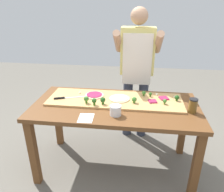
# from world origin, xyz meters

# --- Properties ---
(ground_plane) EXTENTS (8.00, 8.00, 0.00)m
(ground_plane) POSITION_xyz_m (0.00, 0.00, 0.00)
(ground_plane) COLOR #6B665B
(prep_table) EXTENTS (1.65, 0.79, 0.78)m
(prep_table) POSITION_xyz_m (0.00, 0.00, 0.67)
(prep_table) COLOR brown
(prep_table) RESTS_ON ground
(cutting_board) EXTENTS (1.38, 0.44, 0.02)m
(cutting_board) POSITION_xyz_m (-0.02, 0.10, 0.79)
(cutting_board) COLOR tan
(cutting_board) RESTS_ON prep_table
(chefs_knife) EXTENTS (0.32, 0.13, 0.02)m
(chefs_knife) POSITION_xyz_m (-0.53, 0.04, 0.80)
(chefs_knife) COLOR #B7BABF
(chefs_knife) RESTS_ON cutting_board
(pizza_whole_cheese_artichoke) EXTENTS (0.21, 0.21, 0.02)m
(pizza_whole_cheese_artichoke) POSITION_xyz_m (0.03, 0.10, 0.80)
(pizza_whole_cheese_artichoke) COLOR beige
(pizza_whole_cheese_artichoke) RESTS_ON cutting_board
(pizza_whole_beet_magenta) EXTENTS (0.20, 0.20, 0.02)m
(pizza_whole_beet_magenta) POSITION_xyz_m (-0.24, 0.15, 0.80)
(pizza_whole_beet_magenta) COLOR beige
(pizza_whole_beet_magenta) RESTS_ON cutting_board
(pizza_slice_far_left) EXTENTS (0.09, 0.09, 0.01)m
(pizza_slice_far_left) POSITION_xyz_m (0.37, 0.07, 0.80)
(pizza_slice_far_left) COLOR #9E234C
(pizza_slice_far_left) RESTS_ON cutting_board
(pizza_slice_near_left) EXTENTS (0.11, 0.11, 0.01)m
(pizza_slice_near_left) POSITION_xyz_m (0.48, 0.16, 0.80)
(pizza_slice_near_left) COLOR #9E234C
(pizza_slice_near_left) RESTS_ON cutting_board
(broccoli_floret_front_mid) EXTENTS (0.05, 0.05, 0.06)m
(broccoli_floret_front_mid) POSITION_xyz_m (0.18, 0.03, 0.83)
(broccoli_floret_front_mid) COLOR #487A23
(broccoli_floret_front_mid) RESTS_ON cutting_board
(broccoli_floret_front_right) EXTENTS (0.04, 0.04, 0.05)m
(broccoli_floret_front_right) POSITION_xyz_m (0.28, 0.21, 0.83)
(broccoli_floret_front_right) COLOR #487A23
(broccoli_floret_front_right) RESTS_ON cutting_board
(broccoli_floret_front_left) EXTENTS (0.05, 0.05, 0.07)m
(broccoli_floret_front_left) POSITION_xyz_m (-0.29, -0.04, 0.84)
(broccoli_floret_front_left) COLOR #487A23
(broccoli_floret_front_left) RESTS_ON cutting_board
(broccoli_floret_center_right) EXTENTS (0.05, 0.05, 0.06)m
(broccoli_floret_center_right) POSITION_xyz_m (0.61, 0.13, 0.83)
(broccoli_floret_center_right) COLOR #2C5915
(broccoli_floret_center_right) RESTS_ON cutting_board
(broccoli_floret_back_left) EXTENTS (0.05, 0.05, 0.07)m
(broccoli_floret_back_left) POSITION_xyz_m (-0.12, -0.04, 0.84)
(broccoli_floret_back_left) COLOR #2C5915
(broccoli_floret_back_left) RESTS_ON cutting_board
(broccoli_floret_back_mid) EXTENTS (0.04, 0.04, 0.05)m
(broccoli_floret_back_mid) POSITION_xyz_m (0.35, 0.20, 0.82)
(broccoli_floret_back_mid) COLOR #366618
(broccoli_floret_back_mid) RESTS_ON cutting_board
(broccoli_floret_center_left) EXTENTS (0.04, 0.04, 0.05)m
(broccoli_floret_center_left) POSITION_xyz_m (0.48, 0.04, 0.83)
(broccoli_floret_center_left) COLOR #487A23
(broccoli_floret_center_left) RESTS_ON cutting_board
(broccoli_floret_back_right) EXTENTS (0.05, 0.05, 0.07)m
(broccoli_floret_back_right) POSITION_xyz_m (-0.20, -0.07, 0.84)
(broccoli_floret_back_right) COLOR #366618
(broccoli_floret_back_right) RESTS_ON cutting_board
(cheese_crumble_a) EXTENTS (0.02, 0.02, 0.02)m
(cheese_crumble_a) POSITION_xyz_m (-0.41, 0.19, 0.80)
(cheese_crumble_a) COLOR silver
(cheese_crumble_a) RESTS_ON cutting_board
(cheese_crumble_b) EXTENTS (0.02, 0.02, 0.02)m
(cheese_crumble_b) POSITION_xyz_m (0.42, 0.24, 0.81)
(cheese_crumble_b) COLOR silver
(cheese_crumble_b) RESTS_ON cutting_board
(cheese_crumble_c) EXTENTS (0.02, 0.02, 0.02)m
(cheese_crumble_c) POSITION_xyz_m (0.60, 0.21, 0.80)
(cheese_crumble_c) COLOR silver
(cheese_crumble_c) RESTS_ON cutting_board
(flour_cup) EXTENTS (0.10, 0.10, 0.09)m
(flour_cup) POSITION_xyz_m (0.02, -0.21, 0.82)
(flour_cup) COLOR white
(flour_cup) RESTS_ON prep_table
(sauce_jar) EXTENTS (0.08, 0.08, 0.14)m
(sauce_jar) POSITION_xyz_m (0.72, -0.07, 0.85)
(sauce_jar) COLOR brown
(sauce_jar) RESTS_ON prep_table
(recipe_note) EXTENTS (0.14, 0.18, 0.00)m
(recipe_note) POSITION_xyz_m (-0.23, -0.30, 0.78)
(recipe_note) COLOR white
(recipe_note) RESTS_ON prep_table
(cook_center) EXTENTS (0.54, 0.39, 1.67)m
(cook_center) POSITION_xyz_m (0.19, 0.66, 1.00)
(cook_center) COLOR #333847
(cook_center) RESTS_ON ground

